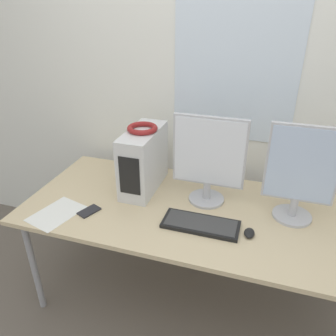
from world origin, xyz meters
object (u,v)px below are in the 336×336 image
Objects in this scene: headphones at (142,128)px; monitor_right_near at (301,173)px; keyboard at (201,224)px; mouse at (249,233)px; cell_phone at (89,211)px; monitor_main at (209,159)px; pc_tower at (144,160)px.

monitor_right_near is (0.92, -0.06, -0.13)m from headphones.
keyboard is 4.91× the size of mouse.
monitor_right_near is at bearing 47.68° from mouse.
cell_phone is at bearing -174.01° from keyboard.
monitor_main is 1.28× the size of keyboard.
pc_tower is 2.41× the size of headphones.
monitor_right_near is 1.20m from cell_phone.
pc_tower is 5.25× the size of mouse.
monitor_right_near reaches higher than cell_phone.
pc_tower is at bearing 146.29° from keyboard.
mouse is at bearing -132.32° from monitor_right_near.
headphones is at bearing 157.13° from mouse.
keyboard is at bearing -153.50° from monitor_right_near.
cell_phone is at bearing -119.10° from headphones.
mouse is (0.29, -0.26, -0.27)m from monitor_main.
monitor_right_near is 3.85× the size of cell_phone.
mouse is at bearing 0.09° from keyboard.
pc_tower is 0.79m from mouse.
mouse reaches higher than cell_phone.
keyboard is at bearing -179.91° from mouse.
pc_tower is at bearing -90.00° from headphones.
headphones reaches higher than cell_phone.
mouse is (-0.22, -0.24, -0.27)m from monitor_right_near.
monitor_main is 6.31× the size of mouse.
headphones is 0.34× the size of monitor_right_near.
keyboard is 0.26m from mouse.
headphones is 0.59m from cell_phone.
monitor_right_near reaches higher than mouse.
keyboard is 0.66m from cell_phone.
pc_tower is at bearing 157.19° from mouse.
monitor_right_near is at bearing -3.73° from pc_tower.
headphones is 2.18× the size of mouse.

